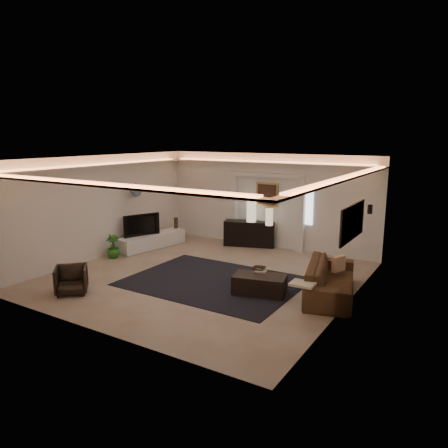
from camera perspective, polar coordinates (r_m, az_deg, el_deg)
The scene contains 33 objects.
floor at distance 10.65m, azimuth -2.63°, elevation -7.05°, with size 7.00×7.00×0.00m, color #B0A18F.
ceiling at distance 10.10m, azimuth -2.78°, elevation 8.73°, with size 7.00×7.00×0.00m, color white.
wall_back at distance 13.27m, azimuth 5.84°, elevation 3.12°, with size 7.00×7.00×0.00m, color white.
wall_front at distance 7.72m, azimuth -17.51°, elevation -3.69°, with size 7.00×7.00×0.00m, color white.
wall_left at distance 12.56m, azimuth -16.03°, elevation 2.22°, with size 7.00×7.00×0.00m, color white.
wall_right at distance 8.84m, azimuth 16.42°, elevation -1.70°, with size 7.00×7.00×0.00m, color white.
cove_soffit at distance 10.12m, azimuth -2.77°, elevation 7.14°, with size 7.00×7.00×0.04m, color silver.
daylight_slit at distance 12.75m, azimuth 11.26°, elevation 2.14°, with size 0.25×0.03×1.00m, color white.
area_rug at distance 10.28m, azimuth -1.40°, elevation -7.70°, with size 4.00×3.00×0.01m, color black.
pilaster_left at distance 13.77m, azimuth 1.32°, elevation 2.02°, with size 0.22×0.20×2.20m, color silver.
pilaster_right at distance 12.79m, azimuth 10.25°, elevation 1.07°, with size 0.22×0.20×2.20m, color silver.
alcove_header at distance 13.09m, azimuth 5.72°, elevation 6.53°, with size 2.52×0.20×0.12m, color silver.
painting_frame at distance 13.22m, azimuth 5.80°, elevation 3.96°, with size 0.74×0.04×0.74m, color tan.
painting_canvas at distance 13.19m, azimuth 5.75°, elevation 3.95°, with size 0.62×0.02×0.62m, color #4C2D1E.
art_panel_frame at distance 9.07m, azimuth 16.84°, elevation 0.24°, with size 0.04×1.64×0.74m, color black.
art_panel_gold at distance 9.08m, azimuth 16.69°, elevation 0.26°, with size 0.02×1.50×0.62m, color tan.
wall_sconce at distance 10.92m, azimuth 18.97°, elevation 1.88°, with size 0.12×0.12×0.22m, color black.
wall_niche at distance 13.46m, azimuth -11.52°, elevation 3.92°, with size 0.10×0.55×0.04m, color silver.
console at distance 13.46m, azimuth 3.44°, elevation -1.27°, with size 1.58×0.49×0.79m, color black.
lamp_left at distance 13.24m, azimuth 3.68°, elevation 1.56°, with size 0.29×0.29×0.66m, color beige.
lamp_right at distance 12.76m, azimuth 6.09°, elevation 1.12°, with size 0.22×0.22×0.50m, color beige.
media_ledge at distance 13.44m, azimuth -9.62°, elevation -2.20°, with size 0.57×2.29×0.43m, color white.
tv at distance 13.23m, azimuth -11.18°, elevation -0.00°, with size 0.15×1.16×0.67m, color black.
figurine at distance 14.06m, azimuth -6.46°, elevation 0.24°, with size 0.13×0.13×0.35m, color #40321F.
ginger_jar at distance 12.97m, azimuth -11.74°, elevation 4.55°, with size 0.36×0.36×0.38m, color #3D5067.
plant at distance 12.53m, azimuth -14.67°, elevation -2.93°, with size 0.38×0.38×0.67m, color #28661C.
sofa at distance 9.66m, azimuth 14.08°, elevation -7.17°, with size 0.96×2.45×0.71m, color #312011.
throw_blanket at distance 8.66m, azimuth 10.49°, elevation -7.89°, with size 0.47×0.38×0.05m, color white.
throw_pillow at distance 10.14m, azimuth 15.10°, elevation -5.17°, with size 0.11×0.36×0.36m, color tan.
coffee_table at distance 9.53m, azimuth 4.80°, elevation -8.09°, with size 1.14×0.62×0.42m, color black.
bowl at distance 9.78m, azimuth 4.73°, elevation -6.04°, with size 0.31×0.31×0.08m, color black.
magazine at distance 9.70m, azimuth 4.90°, elevation -6.35°, with size 0.26×0.19×0.03m, color beige.
armchair at distance 10.06m, azimuth -19.77°, elevation -7.04°, with size 0.66×0.68×0.62m, color black.
Camera 1 is at (5.69, -8.33, 3.44)m, focal length 34.13 mm.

